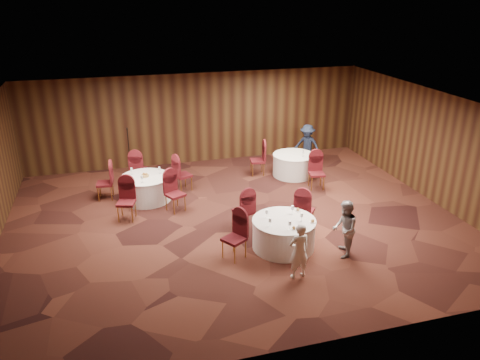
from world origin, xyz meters
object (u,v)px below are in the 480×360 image
object	(u,v)px
woman_a	(299,251)
man_c	(307,145)
table_main	(284,234)
mic_stand	(130,163)
table_left	(146,188)
table_right	(293,165)
woman_b	(345,229)

from	to	relation	value
woman_a	man_c	bearing A→B (deg)	-119.67
table_main	mic_stand	xyz separation A→B (m)	(-3.28, 5.69, 0.13)
table_left	man_c	bearing A→B (deg)	14.54
table_right	woman_a	bearing A→B (deg)	-110.82
woman_a	man_c	world-z (taller)	man_c
table_left	woman_a	distance (m)	5.75
woman_a	woman_b	size ratio (longest dim) A/B	0.93
table_main	mic_stand	world-z (taller)	mic_stand
table_right	woman_b	bearing A→B (deg)	-98.82
mic_stand	woman_a	world-z (taller)	mic_stand
table_right	mic_stand	xyz separation A→B (m)	(-5.29, 1.27, 0.13)
woman_a	man_c	distance (m)	7.18
mic_stand	man_c	distance (m)	6.15
mic_stand	woman_b	size ratio (longest dim) A/B	1.24
woman_b	man_c	xyz separation A→B (m)	(1.63, 5.96, 0.05)
table_right	mic_stand	bearing A→B (deg)	166.46
table_main	man_c	distance (m)	5.98
table_left	woman_b	world-z (taller)	woman_b
woman_a	woman_b	xyz separation A→B (m)	(1.37, 0.56, 0.05)
table_left	man_c	size ratio (longest dim) A/B	0.99
table_right	woman_b	xyz separation A→B (m)	(-0.80, -5.14, 0.32)
woman_a	table_left	bearing A→B (deg)	-65.83
table_left	woman_b	distance (m)	6.11
mic_stand	woman_a	bearing A→B (deg)	-65.82
table_main	mic_stand	size ratio (longest dim) A/B	0.89
table_left	mic_stand	world-z (taller)	mic_stand
table_left	table_main	bearing A→B (deg)	-51.75
table_left	woman_b	bearing A→B (deg)	-46.96
table_left	table_right	world-z (taller)	same
woman_b	man_c	size ratio (longest dim) A/B	0.94
table_right	man_c	xyz separation A→B (m)	(0.83, 0.83, 0.36)
table_main	woman_a	bearing A→B (deg)	-96.60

